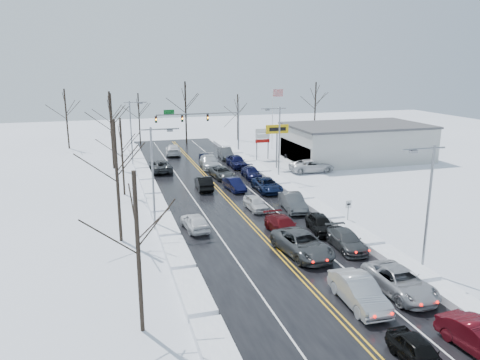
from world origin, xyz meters
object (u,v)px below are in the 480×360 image
object	(u,v)px
traffic_signal_mast	(207,120)
tires_plus_sign	(277,132)
oncoming_car_0	(204,189)
dealership_building	(356,142)
flagpole	(273,114)

from	to	relation	value
traffic_signal_mast	tires_plus_sign	size ratio (longest dim) A/B	2.21
oncoming_car_0	dealership_building	bearing A→B (deg)	-154.71
traffic_signal_mast	tires_plus_sign	xyz separation A→B (m)	(7.05, -12.00, -0.49)
tires_plus_sign	oncoming_car_0	distance (m)	15.46
tires_plus_sign	flagpole	xyz separation A→B (m)	(4.67, 14.01, 0.93)
dealership_building	oncoming_car_0	world-z (taller)	dealership_building
traffic_signal_mast	oncoming_car_0	world-z (taller)	traffic_signal_mast
dealership_building	tires_plus_sign	bearing A→B (deg)	-171.53
dealership_building	oncoming_car_0	xyz separation A→B (m)	(-25.56, -10.26, -2.66)
flagpole	dealership_building	xyz separation A→B (m)	(8.80, -12.00, -3.27)
oncoming_car_0	traffic_signal_mast	bearing A→B (deg)	-100.52
tires_plus_sign	dealership_building	world-z (taller)	tires_plus_sign
dealership_building	traffic_signal_mast	bearing A→B (deg)	154.05
traffic_signal_mast	dealership_building	distance (m)	23.01
flagpole	dealership_building	bearing A→B (deg)	-53.73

